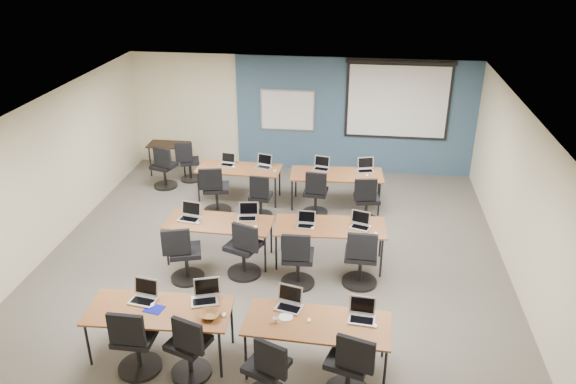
# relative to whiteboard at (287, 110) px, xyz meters

# --- Properties ---
(floor) EXTENTS (8.00, 9.00, 0.02)m
(floor) POSITION_rel_whiteboard_xyz_m (0.30, -4.43, -1.45)
(floor) COLOR #6B6354
(floor) RESTS_ON ground
(ceiling) EXTENTS (8.00, 9.00, 0.02)m
(ceiling) POSITION_rel_whiteboard_xyz_m (0.30, -4.43, 1.25)
(ceiling) COLOR white
(ceiling) RESTS_ON ground
(wall_back) EXTENTS (8.00, 0.04, 2.70)m
(wall_back) POSITION_rel_whiteboard_xyz_m (0.30, 0.07, -0.10)
(wall_back) COLOR beige
(wall_back) RESTS_ON ground
(wall_left) EXTENTS (0.04, 9.00, 2.70)m
(wall_left) POSITION_rel_whiteboard_xyz_m (-3.70, -4.43, -0.10)
(wall_left) COLOR beige
(wall_left) RESTS_ON ground
(wall_right) EXTENTS (0.04, 9.00, 2.70)m
(wall_right) POSITION_rel_whiteboard_xyz_m (4.30, -4.43, -0.10)
(wall_right) COLOR beige
(wall_right) RESTS_ON ground
(blue_accent_panel) EXTENTS (5.50, 0.04, 2.70)m
(blue_accent_panel) POSITION_rel_whiteboard_xyz_m (1.55, 0.04, -0.10)
(blue_accent_panel) COLOR #3D5977
(blue_accent_panel) RESTS_ON wall_back
(whiteboard) EXTENTS (1.28, 0.03, 0.98)m
(whiteboard) POSITION_rel_whiteboard_xyz_m (0.00, 0.00, 0.00)
(whiteboard) COLOR #B7B8B9
(whiteboard) RESTS_ON wall_back
(projector_screen) EXTENTS (2.40, 0.10, 1.82)m
(projector_screen) POSITION_rel_whiteboard_xyz_m (2.50, -0.02, 0.44)
(projector_screen) COLOR black
(projector_screen) RESTS_ON wall_back
(training_table_front_left) EXTENTS (1.89, 0.79, 0.73)m
(training_table_front_left) POSITION_rel_whiteboard_xyz_m (-0.81, -6.75, -0.76)
(training_table_front_left) COLOR brown
(training_table_front_left) RESTS_ON floor
(training_table_front_right) EXTENTS (1.86, 0.77, 0.73)m
(training_table_front_right) POSITION_rel_whiteboard_xyz_m (1.28, -6.75, -0.76)
(training_table_front_right) COLOR brown
(training_table_front_right) RESTS_ON floor
(training_table_mid_left) EXTENTS (1.82, 0.76, 0.73)m
(training_table_mid_left) POSITION_rel_whiteboard_xyz_m (-0.62, -4.26, -0.76)
(training_table_mid_left) COLOR #A16F45
(training_table_mid_left) RESTS_ON floor
(training_table_mid_right) EXTENTS (1.87, 0.78, 0.73)m
(training_table_mid_right) POSITION_rel_whiteboard_xyz_m (1.28, -4.15, -0.76)
(training_table_mid_right) COLOR brown
(training_table_mid_right) RESTS_ON floor
(training_table_back_left) EXTENTS (1.75, 0.73, 0.73)m
(training_table_back_left) POSITION_rel_whiteboard_xyz_m (-0.78, -1.86, -0.77)
(training_table_back_left) COLOR #A66C2B
(training_table_back_left) RESTS_ON floor
(training_table_back_right) EXTENTS (1.88, 0.78, 0.73)m
(training_table_back_right) POSITION_rel_whiteboard_xyz_m (1.27, -1.90, -0.76)
(training_table_back_right) COLOR #A7682F
(training_table_back_right) RESTS_ON floor
(laptop_0) EXTENTS (0.35, 0.30, 0.26)m
(laptop_0) POSITION_rel_whiteboard_xyz_m (-1.08, -6.56, -0.65)
(laptop_0) COLOR silver
(laptop_0) RESTS_ON training_table_front_left
(mouse_0) EXTENTS (0.07, 0.10, 0.04)m
(mouse_0) POSITION_rel_whiteboard_xyz_m (-0.92, -6.68, -0.71)
(mouse_0) COLOR white
(mouse_0) RESTS_ON training_table_front_left
(task_chair_0) EXTENTS (0.57, 0.57, 1.04)m
(task_chair_0) POSITION_rel_whiteboard_xyz_m (-1.02, -7.13, -1.02)
(task_chair_0) COLOR black
(task_chair_0) RESTS_ON floor
(laptop_1) EXTENTS (0.36, 0.30, 0.27)m
(laptop_1) POSITION_rel_whiteboard_xyz_m (-0.26, -6.45, -0.65)
(laptop_1) COLOR #BABAC8
(laptop_1) RESTS_ON training_table_front_left
(mouse_1) EXTENTS (0.07, 0.10, 0.03)m
(mouse_1) POSITION_rel_whiteboard_xyz_m (0.07, -6.76, -0.71)
(mouse_1) COLOR white
(mouse_1) RESTS_ON training_table_front_left
(task_chair_1) EXTENTS (0.55, 0.53, 1.01)m
(task_chair_1) POSITION_rel_whiteboard_xyz_m (-0.31, -7.13, -1.03)
(task_chair_1) COLOR black
(task_chair_1) RESTS_ON floor
(laptop_2) EXTENTS (0.34, 0.29, 0.26)m
(laptop_2) POSITION_rel_whiteboard_xyz_m (0.88, -6.45, -0.66)
(laptop_2) COLOR #B4B4B9
(laptop_2) RESTS_ON training_table_front_right
(mouse_2) EXTENTS (0.06, 0.09, 0.03)m
(mouse_2) POSITION_rel_whiteboard_xyz_m (1.17, -6.73, -0.71)
(mouse_2) COLOR white
(mouse_2) RESTS_ON training_table_front_right
(task_chair_2) EXTENTS (0.55, 0.52, 1.00)m
(task_chair_2) POSITION_rel_whiteboard_xyz_m (0.74, -7.40, -1.04)
(task_chair_2) COLOR black
(task_chair_2) RESTS_ON floor
(laptop_3) EXTENTS (0.34, 0.29, 0.26)m
(laptop_3) POSITION_rel_whiteboard_xyz_m (1.84, -6.58, -0.66)
(laptop_3) COLOR #A3A3AF
(laptop_3) RESTS_ON training_table_front_right
(mouse_3) EXTENTS (0.08, 0.10, 0.03)m
(mouse_3) POSITION_rel_whiteboard_xyz_m (2.01, -6.73, -0.71)
(mouse_3) COLOR white
(mouse_3) RESTS_ON training_table_front_right
(task_chair_3) EXTENTS (0.58, 0.57, 1.04)m
(task_chair_3) POSITION_rel_whiteboard_xyz_m (1.72, -7.22, -1.02)
(task_chair_3) COLOR black
(task_chair_3) RESTS_ON floor
(laptop_4) EXTENTS (0.36, 0.30, 0.27)m
(laptop_4) POSITION_rel_whiteboard_xyz_m (-1.14, -4.19, -0.65)
(laptop_4) COLOR silver
(laptop_4) RESTS_ON training_table_mid_left
(mouse_4) EXTENTS (0.07, 0.10, 0.03)m
(mouse_4) POSITION_rel_whiteboard_xyz_m (-0.95, -4.37, -0.71)
(mouse_4) COLOR white
(mouse_4) RESTS_ON training_table_mid_left
(task_chair_4) EXTENTS (0.57, 0.56, 1.03)m
(task_chair_4) POSITION_rel_whiteboard_xyz_m (-1.03, -5.01, -1.02)
(task_chair_4) COLOR black
(task_chair_4) RESTS_ON floor
(laptop_5) EXTENTS (0.34, 0.29, 0.26)m
(laptop_5) POSITION_rel_whiteboard_xyz_m (-0.15, -4.05, -0.66)
(laptop_5) COLOR silver
(laptop_5) RESTS_ON training_table_mid_left
(mouse_5) EXTENTS (0.08, 0.11, 0.03)m
(mouse_5) POSITION_rel_whiteboard_xyz_m (0.04, -4.38, -0.71)
(mouse_5) COLOR white
(mouse_5) RESTS_ON training_table_mid_left
(task_chair_5) EXTENTS (0.60, 0.57, 1.04)m
(task_chair_5) POSITION_rel_whiteboard_xyz_m (-0.09, -4.74, -1.02)
(task_chair_5) COLOR black
(task_chair_5) RESTS_ON floor
(laptop_6) EXTENTS (0.30, 0.26, 0.23)m
(laptop_6) POSITION_rel_whiteboard_xyz_m (0.87, -4.19, -0.66)
(laptop_6) COLOR #BDBDC1
(laptop_6) RESTS_ON training_table_mid_right
(mouse_6) EXTENTS (0.08, 0.11, 0.03)m
(mouse_6) POSITION_rel_whiteboard_xyz_m (0.99, -4.31, -0.71)
(mouse_6) COLOR white
(mouse_6) RESTS_ON training_table_mid_right
(task_chair_6) EXTENTS (0.55, 0.55, 1.03)m
(task_chair_6) POSITION_rel_whiteboard_xyz_m (0.81, -4.91, -1.02)
(task_chair_6) COLOR black
(task_chair_6) RESTS_ON floor
(laptop_7) EXTENTS (0.32, 0.27, 0.25)m
(laptop_7) POSITION_rel_whiteboard_xyz_m (1.78, -4.11, -0.66)
(laptop_7) COLOR #ADACB4
(laptop_7) RESTS_ON training_table_mid_right
(mouse_7) EXTENTS (0.08, 0.11, 0.03)m
(mouse_7) POSITION_rel_whiteboard_xyz_m (2.04, -4.33, -0.71)
(mouse_7) COLOR white
(mouse_7) RESTS_ON training_table_mid_right
(task_chair_7) EXTENTS (0.58, 0.58, 1.05)m
(task_chair_7) POSITION_rel_whiteboard_xyz_m (1.81, -4.76, -1.01)
(task_chair_7) COLOR black
(task_chair_7) RESTS_ON floor
(laptop_8) EXTENTS (0.31, 0.26, 0.24)m
(laptop_8) POSITION_rel_whiteboard_xyz_m (-1.06, -1.71, -0.66)
(laptop_8) COLOR #B6B6C3
(laptop_8) RESTS_ON training_table_back_left
(mouse_8) EXTENTS (0.08, 0.10, 0.03)m
(mouse_8) POSITION_rel_whiteboard_xyz_m (-0.89, -1.85, -0.71)
(mouse_8) COLOR white
(mouse_8) RESTS_ON training_table_back_left
(task_chair_8) EXTENTS (0.57, 0.57, 1.04)m
(task_chair_8) POSITION_rel_whiteboard_xyz_m (-1.13, -2.55, -1.02)
(task_chair_8) COLOR black
(task_chair_8) RESTS_ON floor
(laptop_9) EXTENTS (0.33, 0.28, 0.25)m
(laptop_9) POSITION_rel_whiteboard_xyz_m (-0.27, -1.72, -0.66)
(laptop_9) COLOR silver
(laptop_9) RESTS_ON training_table_back_left
(mouse_9) EXTENTS (0.08, 0.10, 0.03)m
(mouse_9) POSITION_rel_whiteboard_xyz_m (-0.00, -1.95, -0.71)
(mouse_9) COLOR white
(mouse_9) RESTS_ON training_table_back_left
(task_chair_9) EXTENTS (0.47, 0.47, 0.95)m
(task_chair_9) POSITION_rel_whiteboard_xyz_m (-0.19, -2.63, -1.06)
(task_chair_9) COLOR black
(task_chair_9) RESTS_ON floor
(laptop_10) EXTENTS (0.33, 0.28, 0.25)m
(laptop_10) POSITION_rel_whiteboard_xyz_m (0.94, -1.67, -0.66)
(laptop_10) COLOR #B3B3B6
(laptop_10) RESTS_ON training_table_back_right
(mouse_10) EXTENTS (0.07, 0.10, 0.03)m
(mouse_10) POSITION_rel_whiteboard_xyz_m (1.05, -2.00, -0.71)
(mouse_10) COLOR white
(mouse_10) RESTS_ON training_table_back_right
(task_chair_10) EXTENTS (0.51, 0.51, 0.99)m
(task_chair_10) POSITION_rel_whiteboard_xyz_m (0.88, -2.38, -1.04)
(task_chair_10) COLOR black
(task_chair_10) RESTS_ON floor
(laptop_11) EXTENTS (0.34, 0.29, 0.26)m
(laptop_11) POSITION_rel_whiteboard_xyz_m (1.85, -1.66, -0.66)
(laptop_11) COLOR #AFAFAF
(laptop_11) RESTS_ON training_table_back_right
(mouse_11) EXTENTS (0.08, 0.10, 0.03)m
(mouse_11) POSITION_rel_whiteboard_xyz_m (1.88, -1.93, -0.71)
(mouse_11) COLOR white
(mouse_11) RESTS_ON training_table_back_right
(task_chair_11) EXTENTS (0.53, 0.53, 1.01)m
(task_chair_11) POSITION_rel_whiteboard_xyz_m (1.89, -2.58, -1.03)
(task_chair_11) COLOR black
(task_chair_11) RESTS_ON floor
(blue_mousepad) EXTENTS (0.28, 0.25, 0.01)m
(blue_mousepad) POSITION_rel_whiteboard_xyz_m (-0.88, -6.75, -0.72)
(blue_mousepad) COLOR #0E1298
(blue_mousepad) RESTS_ON training_table_front_left
(snack_bowl) EXTENTS (0.30, 0.30, 0.07)m
(snack_bowl) POSITION_rel_whiteboard_xyz_m (-0.11, -6.81, -0.68)
(snack_bowl) COLOR olive
(snack_bowl) RESTS_ON training_table_front_left
(snack_plate) EXTENTS (0.23, 0.23, 0.01)m
(snack_plate) POSITION_rel_whiteboard_xyz_m (0.87, -6.70, -0.71)
(snack_plate) COLOR white
(snack_plate) RESTS_ON training_table_front_right
(coffee_cup) EXTENTS (0.06, 0.06, 0.05)m
(coffee_cup) POSITION_rel_whiteboard_xyz_m (0.75, -6.82, -0.68)
(coffee_cup) COLOR white
(coffee_cup) RESTS_ON snack_plate
(utility_table) EXTENTS (0.94, 0.52, 0.75)m
(utility_table) POSITION_rel_whiteboard_xyz_m (-2.69, -0.70, -0.79)
(utility_table) COLOR black
(utility_table) RESTS_ON floor
(spare_chair_a) EXTENTS (0.49, 0.48, 0.96)m
(spare_chair_a) POSITION_rel_whiteboard_xyz_m (-2.14, -1.04, -1.06)
(spare_chair_a) COLOR black
(spare_chair_a) RESTS_ON floor
(spare_chair_b) EXTENTS (0.54, 0.53, 1.00)m
(spare_chair_b) POSITION_rel_whiteboard_xyz_m (-2.56, -1.49, -1.03)
(spare_chair_b) COLOR black
(spare_chair_b) RESTS_ON floor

